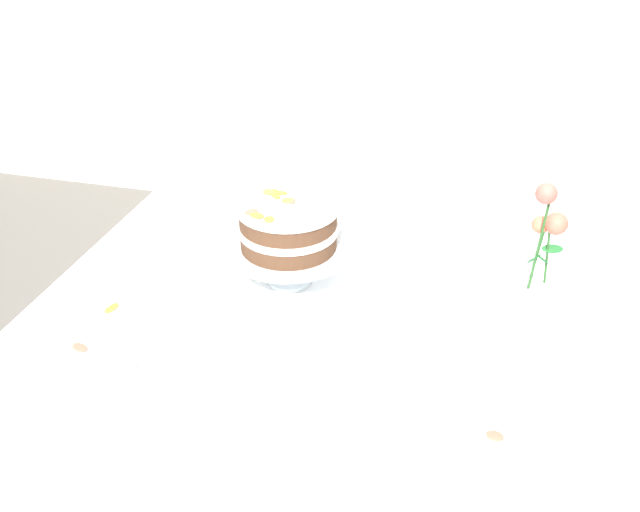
{
  "coord_description": "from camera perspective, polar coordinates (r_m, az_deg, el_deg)",
  "views": [
    {
      "loc": [
        0.26,
        -1.22,
        1.63
      ],
      "look_at": [
        -0.06,
        0.03,
        0.86
      ],
      "focal_mm": 38.11,
      "sensor_mm": 36.0,
      "label": 1
    }
  ],
  "objects": [
    {
      "name": "dining_table",
      "position": [
        1.57,
        1.66,
        -7.86
      ],
      "size": [
        1.4,
        1.0,
        0.74
      ],
      "color": "white",
      "rests_on": "ground"
    },
    {
      "name": "linen_napkin",
      "position": [
        1.64,
        -2.55,
        -2.13
      ],
      "size": [
        0.35,
        0.35,
        0.0
      ],
      "primitive_type": "cube",
      "rotation": [
        0.0,
        0.0,
        0.08
      ],
      "color": "white",
      "rests_on": "dining_table"
    },
    {
      "name": "cake_stand",
      "position": [
        1.59,
        -2.62,
        0.33
      ],
      "size": [
        0.29,
        0.29,
        0.1
      ],
      "color": "silver",
      "rests_on": "linen_napkin"
    },
    {
      "name": "layer_cake",
      "position": [
        1.56,
        -2.69,
        2.69
      ],
      "size": [
        0.23,
        0.23,
        0.12
      ],
      "color": "brown",
      "rests_on": "cake_stand"
    },
    {
      "name": "flower_vase",
      "position": [
        1.49,
        17.71,
        -2.09
      ],
      "size": [
        0.1,
        0.1,
        0.35
      ],
      "color": "silver",
      "rests_on": "dining_table"
    },
    {
      "name": "teacup",
      "position": [
        1.28,
        8.38,
        -11.96
      ],
      "size": [
        0.12,
        0.11,
        0.06
      ],
      "color": "white",
      "rests_on": "dining_table"
    },
    {
      "name": "loose_petal_0",
      "position": [
        1.28,
        14.48,
        -14.42
      ],
      "size": [
        0.03,
        0.03,
        0.01
      ],
      "primitive_type": "ellipsoid",
      "rotation": [
        0.0,
        0.0,
        6.14
      ],
      "color": "#E56B51",
      "rests_on": "dining_table"
    },
    {
      "name": "loose_petal_1",
      "position": [
        1.61,
        -17.1,
        -4.19
      ],
      "size": [
        0.03,
        0.05,
        0.01
      ],
      "primitive_type": "ellipsoid",
      "rotation": [
        0.0,
        0.0,
        1.39
      ],
      "color": "orange",
      "rests_on": "dining_table"
    },
    {
      "name": "loose_petal_2",
      "position": [
        1.52,
        -19.53,
        -7.24
      ],
      "size": [
        0.05,
        0.04,
        0.0
      ],
      "primitive_type": "ellipsoid",
      "rotation": [
        0.0,
        0.0,
        5.89
      ],
      "color": "#E56B51",
      "rests_on": "dining_table"
    },
    {
      "name": "loose_petal_3",
      "position": [
        1.44,
        -15.37,
        -8.66
      ],
      "size": [
        0.03,
        0.04,
        0.01
      ],
      "primitive_type": "ellipsoid",
      "rotation": [
        0.0,
        0.0,
        4.91
      ],
      "color": "pink",
      "rests_on": "dining_table"
    }
  ]
}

